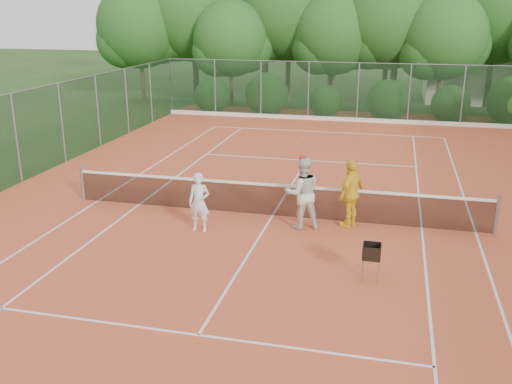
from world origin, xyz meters
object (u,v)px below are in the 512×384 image
(player_center_grp, at_px, (302,193))
(ball_hopper, at_px, (372,252))
(player_yellow, at_px, (351,193))
(player_white, at_px, (199,202))

(player_center_grp, relative_size, ball_hopper, 2.34)
(ball_hopper, bearing_deg, player_center_grp, 150.00)
(player_yellow, height_order, ball_hopper, player_yellow)
(player_white, distance_m, ball_hopper, 4.96)
(player_yellow, bearing_deg, player_center_grp, -45.98)
(player_yellow, distance_m, ball_hopper, 3.29)
(player_center_grp, xyz_separation_m, ball_hopper, (1.96, -2.78, -0.31))
(player_yellow, xyz_separation_m, ball_hopper, (0.71, -3.21, -0.26))
(player_center_grp, height_order, player_yellow, player_center_grp)
(ball_hopper, bearing_deg, player_white, -178.28)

